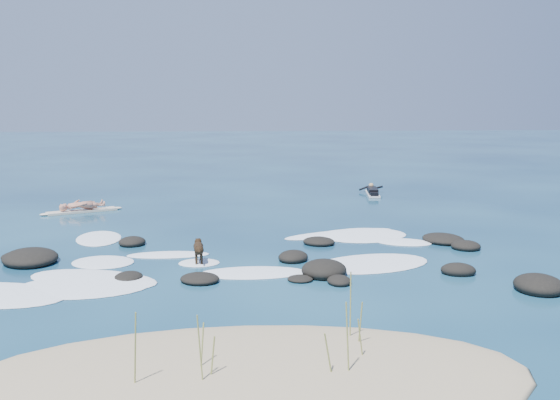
{
  "coord_description": "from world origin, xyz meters",
  "views": [
    {
      "loc": [
        -0.21,
        -17.3,
        4.21
      ],
      "look_at": [
        1.43,
        4.0,
        0.9
      ],
      "focal_mm": 40.0,
      "sensor_mm": 36.0,
      "label": 1
    }
  ],
  "objects": [
    {
      "name": "sand_dune",
      "position": [
        0.0,
        -8.2,
        0.0
      ],
      "size": [
        9.0,
        4.4,
        0.6
      ],
      "primitive_type": "ellipsoid",
      "color": "#9E8966",
      "rests_on": "ground"
    },
    {
      "name": "reef_rocks",
      "position": [
        0.88,
        -1.25,
        0.1
      ],
      "size": [
        14.05,
        6.74,
        0.5
      ],
      "color": "black",
      "rests_on": "ground"
    },
    {
      "name": "breaking_foam",
      "position": [
        -0.35,
        -0.61,
        0.01
      ],
      "size": [
        13.38,
        8.46,
        0.12
      ],
      "color": "white",
      "rests_on": "ground"
    },
    {
      "name": "dog",
      "position": [
        -1.12,
        -1.1,
        0.43
      ],
      "size": [
        0.31,
        1.03,
        0.65
      ],
      "rotation": [
        0.0,
        0.0,
        1.66
      ],
      "color": "black",
      "rests_on": "ground"
    },
    {
      "name": "dune_grass",
      "position": [
        0.48,
        -8.26,
        0.63
      ],
      "size": [
        3.58,
        1.74,
        1.25
      ],
      "color": "olive",
      "rests_on": "ground"
    },
    {
      "name": "paddling_surfer_rig",
      "position": [
        6.31,
        11.06,
        0.15
      ],
      "size": [
        1.14,
        2.59,
        0.45
      ],
      "rotation": [
        0.0,
        0.0,
        1.44
      ],
      "color": "silver",
      "rests_on": "ground"
    },
    {
      "name": "standing_surfer_rig",
      "position": [
        -6.1,
        7.25,
        0.71
      ],
      "size": [
        2.96,
        1.72,
        1.81
      ],
      "rotation": [
        0.0,
        0.0,
        0.48
      ],
      "color": "beige",
      "rests_on": "ground"
    },
    {
      "name": "ground",
      "position": [
        0.0,
        0.0,
        0.0
      ],
      "size": [
        160.0,
        160.0,
        0.0
      ],
      "primitive_type": "plane",
      "color": "#0A2642",
      "rests_on": "ground"
    }
  ]
}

